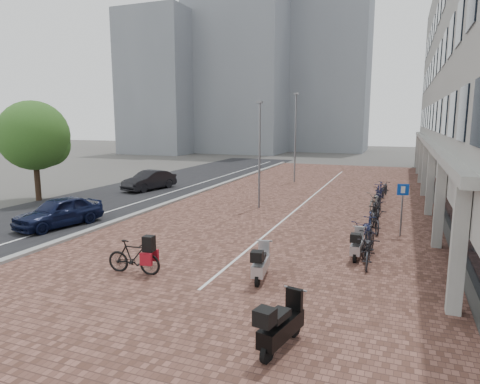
{
  "coord_description": "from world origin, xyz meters",
  "views": [
    {
      "loc": [
        7.37,
        -13.19,
        4.81
      ],
      "look_at": [
        0.0,
        6.0,
        1.3
      ],
      "focal_mm": 31.6,
      "sensor_mm": 36.0,
      "label": 1
    }
  ],
  "objects_px": {
    "scooter_front": "(357,244)",
    "parking_sign": "(402,202)",
    "car_dark": "(149,180)",
    "scooter_back": "(261,262)",
    "scooter_mid": "(281,323)",
    "car_navy": "(59,212)",
    "hero_bike": "(134,257)"
  },
  "relations": [
    {
      "from": "scooter_back",
      "to": "car_dark",
      "type": "bearing_deg",
      "value": 125.16
    },
    {
      "from": "scooter_front",
      "to": "hero_bike",
      "type": "bearing_deg",
      "value": -146.54
    },
    {
      "from": "scooter_mid",
      "to": "scooter_back",
      "type": "height_order",
      "value": "scooter_mid"
    },
    {
      "from": "scooter_back",
      "to": "parking_sign",
      "type": "relative_size",
      "value": 0.73
    },
    {
      "from": "car_dark",
      "to": "hero_bike",
      "type": "distance_m",
      "value": 16.6
    },
    {
      "from": "hero_bike",
      "to": "scooter_mid",
      "type": "height_order",
      "value": "hero_bike"
    },
    {
      "from": "car_navy",
      "to": "car_dark",
      "type": "bearing_deg",
      "value": 113.11
    },
    {
      "from": "car_dark",
      "to": "scooter_back",
      "type": "relative_size",
      "value": 2.52
    },
    {
      "from": "car_dark",
      "to": "hero_bike",
      "type": "height_order",
      "value": "car_dark"
    },
    {
      "from": "scooter_front",
      "to": "scooter_back",
      "type": "xyz_separation_m",
      "value": [
        -2.52,
        -3.14,
        0.03
      ]
    },
    {
      "from": "scooter_front",
      "to": "scooter_back",
      "type": "distance_m",
      "value": 4.02
    },
    {
      "from": "car_dark",
      "to": "scooter_mid",
      "type": "xyz_separation_m",
      "value": [
        14.17,
        -16.86,
        -0.07
      ]
    },
    {
      "from": "scooter_mid",
      "to": "car_navy",
      "type": "bearing_deg",
      "value": 164.28
    },
    {
      "from": "car_dark",
      "to": "parking_sign",
      "type": "relative_size",
      "value": 1.83
    },
    {
      "from": "scooter_back",
      "to": "scooter_mid",
      "type": "bearing_deg",
      "value": -73.8
    },
    {
      "from": "hero_bike",
      "to": "car_navy",
      "type": "bearing_deg",
      "value": 55.23
    },
    {
      "from": "hero_bike",
      "to": "car_dark",
      "type": "bearing_deg",
      "value": 26.36
    },
    {
      "from": "car_navy",
      "to": "scooter_mid",
      "type": "bearing_deg",
      "value": -15.26
    },
    {
      "from": "hero_bike",
      "to": "scooter_front",
      "type": "xyz_separation_m",
      "value": [
        6.42,
        4.08,
        -0.04
      ]
    },
    {
      "from": "scooter_front",
      "to": "parking_sign",
      "type": "xyz_separation_m",
      "value": [
        1.41,
        3.56,
        0.94
      ]
    },
    {
      "from": "car_dark",
      "to": "parking_sign",
      "type": "distance_m",
      "value": 17.72
    },
    {
      "from": "car_dark",
      "to": "hero_bike",
      "type": "xyz_separation_m",
      "value": [
        8.62,
        -14.18,
        -0.1
      ]
    },
    {
      "from": "hero_bike",
      "to": "scooter_mid",
      "type": "xyz_separation_m",
      "value": [
        5.55,
        -2.68,
        0.03
      ]
    },
    {
      "from": "hero_bike",
      "to": "parking_sign",
      "type": "bearing_deg",
      "value": -50.63
    },
    {
      "from": "parking_sign",
      "to": "scooter_back",
      "type": "bearing_deg",
      "value": -135.62
    },
    {
      "from": "car_navy",
      "to": "scooter_back",
      "type": "height_order",
      "value": "car_navy"
    },
    {
      "from": "scooter_front",
      "to": "scooter_mid",
      "type": "distance_m",
      "value": 6.81
    },
    {
      "from": "hero_bike",
      "to": "scooter_mid",
      "type": "relative_size",
      "value": 1.07
    },
    {
      "from": "hero_bike",
      "to": "scooter_back",
      "type": "relative_size",
      "value": 1.15
    },
    {
      "from": "car_dark",
      "to": "parking_sign",
      "type": "bearing_deg",
      "value": -8.92
    },
    {
      "from": "car_navy",
      "to": "hero_bike",
      "type": "relative_size",
      "value": 2.17
    },
    {
      "from": "scooter_mid",
      "to": "parking_sign",
      "type": "relative_size",
      "value": 0.78
    }
  ]
}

